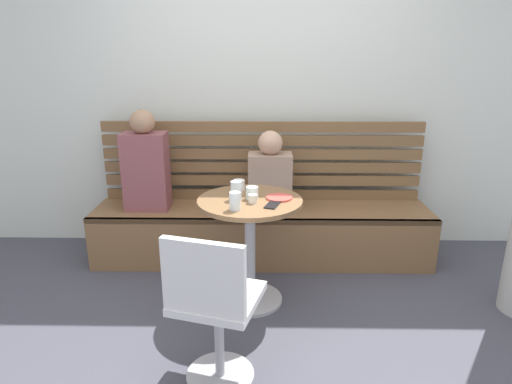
# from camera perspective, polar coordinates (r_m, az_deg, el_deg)

# --- Properties ---
(ground) EXTENTS (8.00, 8.00, 0.00)m
(ground) POSITION_cam_1_polar(r_m,az_deg,el_deg) (2.70, 0.60, -19.82)
(ground) COLOR #42424C
(back_wall) EXTENTS (5.20, 0.10, 2.90)m
(back_wall) POSITION_cam_1_polar(r_m,az_deg,el_deg) (3.79, 0.84, 14.72)
(back_wall) COLOR silver
(back_wall) RESTS_ON ground
(booth_bench) EXTENTS (2.70, 0.52, 0.44)m
(booth_bench) POSITION_cam_1_polar(r_m,az_deg,el_deg) (3.63, 0.74, -5.41)
(booth_bench) COLOR brown
(booth_bench) RESTS_ON ground
(booth_backrest) EXTENTS (2.65, 0.04, 0.67)m
(booth_backrest) POSITION_cam_1_polar(r_m,az_deg,el_deg) (3.68, 0.79, 4.07)
(booth_backrest) COLOR brown
(booth_backrest) RESTS_ON booth_bench
(cafe_table) EXTENTS (0.68, 0.68, 0.74)m
(cafe_table) POSITION_cam_1_polar(r_m,az_deg,el_deg) (2.90, -0.78, -5.10)
(cafe_table) COLOR #ADADB2
(cafe_table) RESTS_ON ground
(white_chair) EXTENTS (0.49, 0.49, 0.85)m
(white_chair) POSITION_cam_1_polar(r_m,az_deg,el_deg) (2.22, -5.55, -14.45)
(white_chair) COLOR #ADADB2
(white_chair) RESTS_ON ground
(person_adult) EXTENTS (0.34, 0.22, 0.79)m
(person_adult) POSITION_cam_1_polar(r_m,az_deg,el_deg) (3.57, -14.10, 3.39)
(person_adult) COLOR brown
(person_adult) RESTS_ON booth_bench
(person_child_left) EXTENTS (0.34, 0.22, 0.63)m
(person_child_left) POSITION_cam_1_polar(r_m,az_deg,el_deg) (3.46, 1.83, 2.16)
(person_child_left) COLOR #9E7F6B
(person_child_left) RESTS_ON booth_bench
(cup_espresso_small) EXTENTS (0.06, 0.06, 0.05)m
(cup_espresso_small) POSITION_cam_1_polar(r_m,az_deg,el_deg) (2.75, -0.42, -0.87)
(cup_espresso_small) COLOR silver
(cup_espresso_small) RESTS_ON cafe_table
(cup_water_clear) EXTENTS (0.07, 0.07, 0.11)m
(cup_water_clear) POSITION_cam_1_polar(r_m,az_deg,el_deg) (2.62, -2.74, -1.18)
(cup_water_clear) COLOR white
(cup_water_clear) RESTS_ON cafe_table
(cup_glass_short) EXTENTS (0.08, 0.08, 0.08)m
(cup_glass_short) POSITION_cam_1_polar(r_m,az_deg,el_deg) (2.82, -0.51, -0.10)
(cup_glass_short) COLOR silver
(cup_glass_short) RESTS_ON cafe_table
(cup_glass_tall) EXTENTS (0.07, 0.07, 0.12)m
(cup_glass_tall) POSITION_cam_1_polar(r_m,az_deg,el_deg) (2.81, -2.60, 0.20)
(cup_glass_tall) COLOR silver
(cup_glass_tall) RESTS_ON cafe_table
(cup_ceramic_white) EXTENTS (0.08, 0.08, 0.07)m
(cup_ceramic_white) POSITION_cam_1_polar(r_m,az_deg,el_deg) (3.01, -2.23, 0.93)
(cup_ceramic_white) COLOR white
(cup_ceramic_white) RESTS_ON cafe_table
(plate_small) EXTENTS (0.17, 0.17, 0.01)m
(plate_small) POSITION_cam_1_polar(r_m,az_deg,el_deg) (2.84, 3.01, -0.73)
(plate_small) COLOR #DB4C42
(plate_small) RESTS_ON cafe_table
(phone_on_table) EXTENTS (0.11, 0.15, 0.01)m
(phone_on_table) POSITION_cam_1_polar(r_m,az_deg,el_deg) (2.71, 2.15, -1.69)
(phone_on_table) COLOR black
(phone_on_table) RESTS_ON cafe_table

